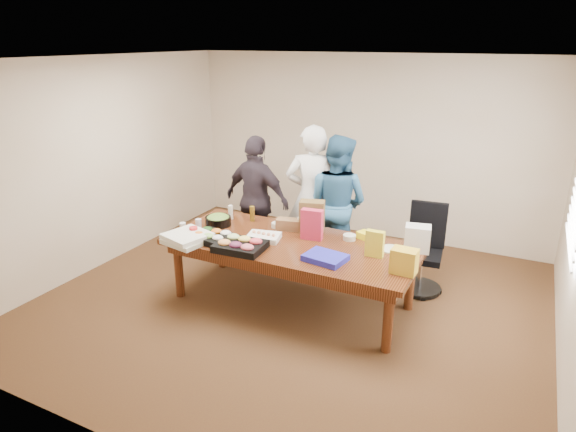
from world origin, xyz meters
The scene contains 36 objects.
floor centered at (0.00, 0.00, -0.01)m, with size 5.50×5.00×0.02m, color #47301E.
ceiling centered at (0.00, 0.00, 2.71)m, with size 5.50×5.00×0.02m, color white.
wall_back centered at (0.00, 2.50, 1.35)m, with size 5.50×0.04×2.70m, color beige.
wall_front centered at (0.00, -2.50, 1.35)m, with size 5.50×0.04×2.70m, color beige.
wall_left centered at (-2.75, 0.00, 1.35)m, with size 0.04×5.00×2.70m, color beige.
conference_table centered at (0.00, 0.00, 0.38)m, with size 2.80×1.20×0.75m, color #4C1C0F.
office_chair centered at (1.26, 0.93, 0.51)m, with size 0.52×0.52×1.02m, color black.
person_center centered at (-0.21, 1.04, 0.95)m, with size 0.69×0.45×1.89m, color white.
person_right centered at (0.09, 1.12, 0.89)m, with size 0.86×0.67×1.78m, color #2F628F.
person_left centered at (-0.94, 0.88, 0.86)m, with size 1.01×0.42×1.72m, color #2B232B.
veggie_tray centered at (-0.82, -0.34, 0.78)m, with size 0.45×0.36×0.07m, color black.
fruit_tray centered at (-0.40, -0.43, 0.79)m, with size 0.51×0.40×0.08m, color black.
sheet_cake centered at (-0.32, -0.07, 0.78)m, with size 0.36×0.27×0.06m, color white.
salad_bowl centered at (-1.04, 0.10, 0.80)m, with size 0.31×0.31×0.10m, color black.
chip_bag_blue centered at (0.52, -0.27, 0.78)m, with size 0.41×0.31×0.06m, color #2323B6.
chip_bag_red centered at (0.16, 0.19, 0.93)m, with size 0.24×0.10×0.35m, color #BF2544.
chip_bag_yellow centered at (0.93, 0.05, 0.89)m, with size 0.19×0.08×0.28m, color yellow.
chip_bag_orange centered at (0.14, 0.20, 0.88)m, with size 0.16×0.07×0.25m, color #C18527.
mayo_jar centered at (-0.07, 0.41, 0.82)m, with size 0.10×0.10×0.15m, color silver.
mustard_bottle centered at (0.15, 0.46, 0.83)m, with size 0.06×0.06×0.16m, color yellow.
dressing_bottle centered at (-0.74, 0.40, 0.84)m, with size 0.06×0.06×0.19m, color brown.
ranch_bottle centered at (-1.02, 0.34, 0.84)m, with size 0.06×0.06×0.18m, color silver.
banana_bunch centered at (0.73, 0.46, 0.79)m, with size 0.23×0.14×0.08m, color yellow.
bread_loaf centered at (-0.18, 0.34, 0.82)m, with size 0.33×0.14×0.13m, color brown.
kraft_bag centered at (0.07, 0.40, 0.94)m, with size 0.29×0.17×0.37m, color brown.
red_cup centered at (-1.06, -0.37, 0.81)m, with size 0.10×0.10×0.13m, color red.
clear_cup_a centered at (-1.30, -0.26, 0.80)m, with size 0.07×0.07×0.10m, color white.
clear_cup_b centered at (-1.21, -0.07, 0.80)m, with size 0.07×0.07×0.10m, color silver.
pizza_box_lower centered at (-1.04, -0.51, 0.78)m, with size 0.44×0.44×0.05m, color silver.
pizza_box_upper centered at (-1.04, -0.51, 0.83)m, with size 0.44×0.44×0.05m, color white.
plate_a centered at (1.04, 0.29, 0.76)m, with size 0.24×0.24×0.01m, color silver.
plate_b centered at (0.78, 0.52, 0.76)m, with size 0.22×0.22×0.01m, color white.
dip_bowl_a centered at (0.55, 0.36, 0.78)m, with size 0.14×0.14×0.06m, color beige.
dip_bowl_b centered at (-0.36, 0.34, 0.78)m, with size 0.14×0.14×0.06m, color silver.
grocery_bag_white centered at (1.29, 0.39, 0.89)m, with size 0.26×0.19×0.28m, color silver.
grocery_bag_yellow centered at (1.30, -0.20, 0.87)m, with size 0.25×0.17×0.25m, color gold.
Camera 1 is at (2.22, -4.57, 2.90)m, focal length 30.93 mm.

